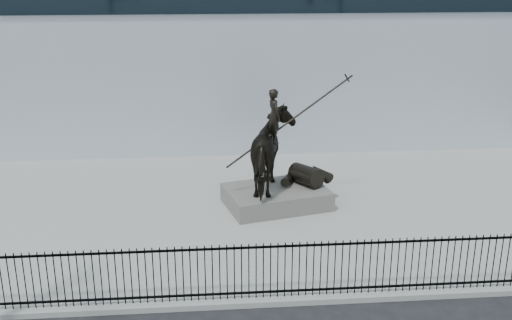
{
  "coord_description": "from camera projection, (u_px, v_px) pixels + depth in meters",
  "views": [
    {
      "loc": [
        -1.53,
        -11.91,
        8.16
      ],
      "look_at": [
        0.03,
        6.0,
        2.23
      ],
      "focal_mm": 42.0,
      "sensor_mm": 36.0,
      "label": 1
    }
  ],
  "objects": [
    {
      "name": "plaza",
      "position": [
        253.0,
        210.0,
        20.55
      ],
      "size": [
        30.0,
        12.0,
        0.15
      ],
      "primitive_type": "cube",
      "color": "gray",
      "rests_on": "ground"
    },
    {
      "name": "building",
      "position": [
        232.0,
        36.0,
        31.46
      ],
      "size": [
        44.0,
        14.0,
        9.0
      ],
      "primitive_type": "cube",
      "color": "silver",
      "rests_on": "ground"
    },
    {
      "name": "picket_fence",
      "position": [
        271.0,
        270.0,
        14.85
      ],
      "size": [
        22.1,
        0.1,
        1.5
      ],
      "color": "black",
      "rests_on": "plaza"
    },
    {
      "name": "statue_plinth",
      "position": [
        276.0,
        197.0,
        20.68
      ],
      "size": [
        3.83,
        3.06,
        0.63
      ],
      "primitive_type": "cube",
      "rotation": [
        0.0,
        0.0,
        0.24
      ],
      "color": "#53514C",
      "rests_on": "plaza"
    },
    {
      "name": "equestrian_statue",
      "position": [
        279.0,
        152.0,
        20.19
      ],
      "size": [
        4.21,
        3.14,
        3.66
      ],
      "rotation": [
        0.0,
        0.0,
        0.24
      ],
      "color": "black",
      "rests_on": "statue_plinth"
    }
  ]
}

